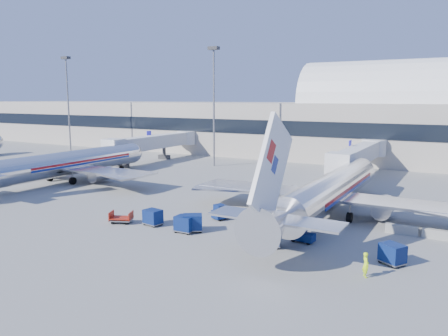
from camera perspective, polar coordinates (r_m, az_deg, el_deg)
The scene contains 20 objects.
ground at distance 49.79m, azimuth 0.75°, elevation -6.11°, with size 260.00×260.00×0.00m, color gray.
terminal at distance 104.86m, azimuth 9.08°, elevation 5.97°, with size 170.00×28.15×21.00m.
airliner_main at distance 49.47m, azimuth 13.54°, elevation -2.97°, with size 32.00×37.26×12.07m.
airliner_mid at distance 72.91m, azimuth -20.01°, elevation 0.57°, with size 32.00×37.26×12.07m.
jetbridge_near at distance 75.10m, azimuth 17.42°, elevation 1.70°, with size 4.40×27.50×6.25m.
jetbridge_mid at distance 93.33m, azimuth -8.67°, elevation 3.39°, with size 4.40×27.50×6.25m.
mast_far_west at distance 110.07m, azimuth -19.76°, elevation 9.48°, with size 2.00×1.20×22.60m.
mast_west at distance 84.04m, azimuth -1.34°, elevation 10.29°, with size 2.00×1.20×22.60m.
barrier_near at distance 46.15m, azimuth 22.20°, elevation -7.45°, with size 3.00×0.55×0.90m, color #9E9E96.
barrier_mid at distance 45.90m, azimuth 26.31°, elevation -7.82°, with size 3.00×0.55×0.90m, color #9E9E96.
tug_lead at distance 43.85m, azimuth 3.35°, elevation -7.38°, with size 2.29×1.48×1.38m.
tug_right at distance 41.17m, azimuth 10.16°, elevation -8.61°, with size 2.23×1.26×1.40m.
tug_left at distance 47.87m, azimuth -0.13°, elevation -5.79°, with size 2.22×2.85×1.67m.
cart_train_a at distance 43.53m, azimuth -4.12°, elevation -7.12°, with size 2.45×2.32×1.72m.
cart_train_b at distance 43.34m, azimuth -5.15°, elevation -7.25°, with size 1.93×1.50×1.65m.
cart_train_c at distance 46.14m, azimuth -9.27°, elevation -6.33°, with size 2.06×1.69×1.64m.
cart_solo_near at distance 39.29m, azimuth 5.82°, elevation -8.88°, with size 2.52×2.28×1.81m.
cart_solo_far at distance 37.69m, azimuth 21.15°, elevation -10.39°, with size 2.35×2.21×1.65m.
cart_open_red at distance 47.70m, azimuth -13.23°, elevation -6.50°, with size 2.71×2.36×0.61m.
ramp_worker at distance 34.50m, azimuth 18.02°, elevation -11.92°, with size 0.69×0.45×1.90m, color #B4E418.
Camera 1 is at (23.16, -42.09, 13.07)m, focal length 35.00 mm.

